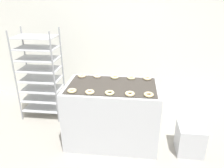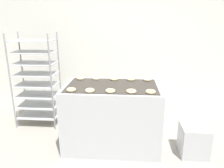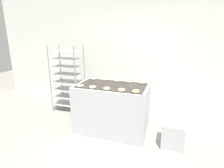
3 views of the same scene
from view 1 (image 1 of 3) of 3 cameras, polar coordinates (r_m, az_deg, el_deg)
name	(u,v)px [view 1 (image 1 of 3)]	position (r m, az deg, el deg)	size (l,w,h in m)	color
wall_back	(121,32)	(4.33, 2.26, 13.54)	(8.00, 0.05, 2.80)	silver
fryer_machine	(112,114)	(3.25, 0.01, -7.73)	(1.32, 0.78, 0.91)	#B7BABF
baking_rack_cart	(40,74)	(3.97, -18.29, 2.46)	(0.69, 0.45, 1.57)	gray
glaze_bin	(190,139)	(3.34, 19.67, -13.39)	(0.36, 0.36, 0.42)	#B7BABF
donut_near_leftmost	(72,91)	(2.88, -10.42, -1.73)	(0.12, 0.12, 0.03)	beige
donut_near_left	(90,92)	(2.82, -5.82, -2.07)	(0.12, 0.12, 0.03)	beige
donut_near_center	(110,93)	(2.78, -0.55, -2.30)	(0.12, 0.12, 0.03)	beige
donut_near_right	(130,94)	(2.77, 4.68, -2.53)	(0.12, 0.12, 0.03)	beige
donut_near_rightmost	(149,95)	(2.77, 9.56, -2.73)	(0.12, 0.12, 0.03)	beige
donut_far_leftmost	(82,76)	(3.37, -7.87, 2.13)	(0.12, 0.12, 0.04)	beige
donut_far_left	(97,76)	(3.34, -3.87, 2.08)	(0.11, 0.11, 0.03)	beige
donut_far_center	(115,77)	(3.29, 0.72, 1.87)	(0.12, 0.12, 0.04)	beige
donut_far_right	(131,78)	(3.28, 5.02, 1.68)	(0.12, 0.12, 0.03)	beige
donut_far_rightmost	(147,78)	(3.28, 9.19, 1.50)	(0.12, 0.12, 0.04)	beige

